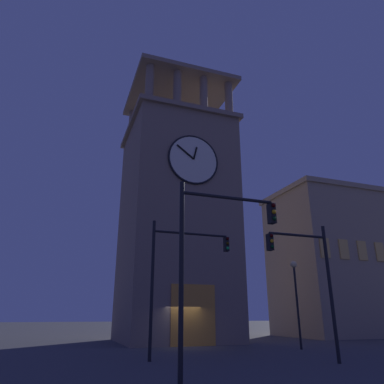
{
  "coord_description": "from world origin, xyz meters",
  "views": [
    {
      "loc": [
        8.01,
        24.11,
        1.96
      ],
      "look_at": [
        -2.26,
        -4.55,
        12.47
      ],
      "focal_mm": 33.46,
      "sensor_mm": 36.0,
      "label": 1
    }
  ],
  "objects_px": {
    "traffic_signal_far": "(178,266)",
    "street_lamp": "(296,287)",
    "clocktower": "(176,221)",
    "adjacent_wing_building": "(348,262)",
    "traffic_signal_near": "(213,245)",
    "traffic_signal_mid": "(311,270)"
  },
  "relations": [
    {
      "from": "traffic_signal_far",
      "to": "street_lamp",
      "type": "relative_size",
      "value": 1.22
    },
    {
      "from": "clocktower",
      "to": "adjacent_wing_building",
      "type": "relative_size",
      "value": 1.67
    },
    {
      "from": "clocktower",
      "to": "traffic_signal_near",
      "type": "relative_size",
      "value": 4.04
    },
    {
      "from": "traffic_signal_near",
      "to": "traffic_signal_far",
      "type": "height_order",
      "value": "traffic_signal_far"
    },
    {
      "from": "traffic_signal_mid",
      "to": "clocktower",
      "type": "bearing_deg",
      "value": -82.84
    },
    {
      "from": "traffic_signal_near",
      "to": "traffic_signal_far",
      "type": "distance_m",
      "value": 6.22
    },
    {
      "from": "clocktower",
      "to": "traffic_signal_near",
      "type": "distance_m",
      "value": 18.97
    },
    {
      "from": "clocktower",
      "to": "traffic_signal_near",
      "type": "height_order",
      "value": "clocktower"
    },
    {
      "from": "clocktower",
      "to": "street_lamp",
      "type": "bearing_deg",
      "value": 121.41
    },
    {
      "from": "adjacent_wing_building",
      "to": "traffic_signal_near",
      "type": "xyz_separation_m",
      "value": [
        23.62,
        19.28,
        -3.05
      ]
    },
    {
      "from": "traffic_signal_far",
      "to": "traffic_signal_near",
      "type": "bearing_deg",
      "value": 83.5
    },
    {
      "from": "clocktower",
      "to": "traffic_signal_mid",
      "type": "relative_size",
      "value": 4.23
    },
    {
      "from": "traffic_signal_near",
      "to": "traffic_signal_mid",
      "type": "height_order",
      "value": "traffic_signal_near"
    },
    {
      "from": "adjacent_wing_building",
      "to": "traffic_signal_near",
      "type": "distance_m",
      "value": 30.64
    },
    {
      "from": "adjacent_wing_building",
      "to": "traffic_signal_mid",
      "type": "relative_size",
      "value": 2.54
    },
    {
      "from": "clocktower",
      "to": "adjacent_wing_building",
      "type": "distance_m",
      "value": 19.74
    },
    {
      "from": "adjacent_wing_building",
      "to": "traffic_signal_far",
      "type": "distance_m",
      "value": 26.56
    },
    {
      "from": "traffic_signal_mid",
      "to": "traffic_signal_far",
      "type": "bearing_deg",
      "value": -33.12
    },
    {
      "from": "adjacent_wing_building",
      "to": "traffic_signal_far",
      "type": "relative_size",
      "value": 2.36
    },
    {
      "from": "adjacent_wing_building",
      "to": "clocktower",
      "type": "bearing_deg",
      "value": 4.63
    },
    {
      "from": "traffic_signal_mid",
      "to": "traffic_signal_far",
      "type": "xyz_separation_m",
      "value": [
        5.26,
        -3.43,
        0.37
      ]
    },
    {
      "from": "traffic_signal_near",
      "to": "traffic_signal_mid",
      "type": "xyz_separation_m",
      "value": [
        -5.97,
        -2.74,
        -0.29
      ]
    }
  ]
}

